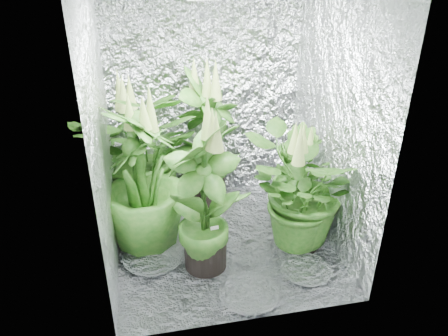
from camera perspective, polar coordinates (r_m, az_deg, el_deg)
name	(u,v)px	position (r m, az deg, el deg)	size (l,w,h in m)	color
ground	(224,241)	(3.43, -0.04, -9.56)	(1.60, 1.60, 0.00)	silver
walls	(224,121)	(2.94, -0.04, 6.15)	(1.62, 1.62, 2.00)	silver
plant_a	(140,149)	(3.62, -10.95, 2.47)	(1.17, 1.17, 1.19)	black
plant_b	(207,140)	(3.68, -2.25, 3.70)	(0.85, 0.85, 1.26)	black
plant_c	(293,176)	(3.56, 8.97, -1.09)	(0.48, 0.48, 0.86)	black
plant_d	(142,181)	(3.15, -10.65, -1.66)	(0.84, 0.84, 1.21)	black
plant_e	(304,192)	(3.19, 10.39, -3.06)	(1.12, 1.12, 1.00)	black
plant_f	(204,197)	(2.89, -2.62, -3.87)	(0.83, 0.83, 1.22)	black
circulation_fan	(278,182)	(3.95, 7.07, -1.89)	(0.15, 0.29, 0.33)	black
plant_label	(215,232)	(3.02, -1.20, -8.40)	(0.06, 0.01, 0.09)	white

